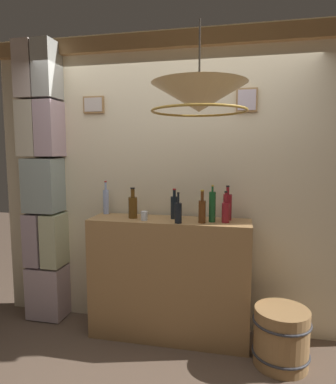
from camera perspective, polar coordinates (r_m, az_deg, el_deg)
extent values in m
cube|color=beige|center=(3.20, 1.21, 1.47)|extent=(3.57, 0.08, 2.77)
cube|color=#9E7547|center=(3.27, 1.05, 24.34)|extent=(3.57, 0.10, 0.14)
cube|color=#9E7547|center=(3.40, -12.45, 14.22)|extent=(0.21, 0.03, 0.16)
cube|color=beige|center=(3.39, -12.57, 14.25)|extent=(0.18, 0.01, 0.13)
cube|color=#9E7547|center=(3.10, 13.19, 14.92)|extent=(0.18, 0.03, 0.20)
cube|color=#C2B4C0|center=(3.09, 13.20, 14.96)|extent=(0.15, 0.01, 0.17)
cube|color=#B6A0A7|center=(3.80, -19.40, -15.39)|extent=(0.36, 0.32, 0.52)
cube|color=#A5919B|center=(3.69, -21.04, -7.28)|extent=(0.17, 0.32, 0.52)
cube|color=#BCC096|center=(3.59, -18.42, -7.56)|extent=(0.17, 0.32, 0.52)
cube|color=#90A09A|center=(3.54, -20.11, 1.14)|extent=(0.33, 0.32, 0.52)
cube|color=beige|center=(3.59, -21.80, 9.83)|extent=(0.19, 0.32, 0.52)
cube|color=#B89DA8|center=(3.48, -19.12, 10.04)|extent=(0.19, 0.32, 0.52)
cube|color=#C0ADA3|center=(3.66, -22.20, 18.35)|extent=(0.18, 0.32, 0.52)
cube|color=#AAABA4|center=(3.56, -19.48, 18.81)|extent=(0.18, 0.32, 0.52)
cube|color=#9E7547|center=(3.13, 0.20, -14.50)|extent=(1.43, 0.38, 1.09)
cylinder|color=#5E3315|center=(2.84, 5.78, -3.35)|extent=(0.06, 0.06, 0.19)
cylinder|color=#5E3315|center=(2.82, 5.82, -0.67)|extent=(0.03, 0.03, 0.08)
cylinder|color=#B7932D|center=(2.81, 5.83, 0.25)|extent=(0.03, 0.03, 0.01)
cylinder|color=black|center=(3.00, 1.08, -2.66)|extent=(0.07, 0.07, 0.20)
cylinder|color=black|center=(2.98, 1.08, -0.21)|extent=(0.03, 0.03, 0.06)
cylinder|color=maroon|center=(2.97, 1.08, 0.47)|extent=(0.03, 0.03, 0.01)
cylinder|color=#A0B4E2|center=(3.28, -10.46, -1.67)|extent=(0.05, 0.05, 0.23)
cylinder|color=#A0B4E2|center=(3.26, -10.52, 0.98)|extent=(0.02, 0.02, 0.07)
cylinder|color=maroon|center=(3.26, -10.53, 1.74)|extent=(0.02, 0.02, 0.01)
cylinder|color=maroon|center=(2.88, 9.72, -3.50)|extent=(0.06, 0.06, 0.17)
cylinder|color=maroon|center=(2.86, 9.77, -0.99)|extent=(0.02, 0.02, 0.09)
cylinder|color=black|center=(2.85, 9.79, 0.02)|extent=(0.02, 0.02, 0.01)
cylinder|color=#5B3B14|center=(3.04, -5.96, -2.65)|extent=(0.08, 0.08, 0.19)
cylinder|color=#5B3B14|center=(3.02, -6.00, -0.17)|extent=(0.04, 0.04, 0.07)
cylinder|color=black|center=(3.01, -6.01, 0.65)|extent=(0.04, 0.04, 0.01)
cylinder|color=#1A5126|center=(2.88, 7.50, -2.52)|extent=(0.06, 0.06, 0.26)
cylinder|color=#1A5126|center=(2.86, 7.55, 0.50)|extent=(0.02, 0.02, 0.05)
cylinder|color=#B7932D|center=(2.85, 7.56, 1.08)|extent=(0.02, 0.02, 0.01)
cylinder|color=maroon|center=(2.98, 10.02, -2.55)|extent=(0.08, 0.08, 0.23)
cylinder|color=maroon|center=(2.96, 10.08, 0.23)|extent=(0.03, 0.03, 0.06)
cylinder|color=black|center=(2.95, 10.09, 0.96)|extent=(0.03, 0.03, 0.01)
cylinder|color=black|center=(2.81, 1.74, -3.58)|extent=(0.06, 0.06, 0.17)
cylinder|color=black|center=(2.79, 1.75, -1.08)|extent=(0.02, 0.02, 0.08)
cylinder|color=black|center=(2.79, 1.75, -0.17)|extent=(0.02, 0.02, 0.01)
cylinder|color=silver|center=(2.94, -4.04, -4.04)|extent=(0.06, 0.06, 0.08)
cone|color=beige|center=(2.18, 5.29, 15.63)|extent=(0.60, 0.60, 0.18)
cylinder|color=black|center=(2.24, 5.37, 22.64)|extent=(0.01, 0.01, 0.38)
torus|color=#AD8433|center=(2.17, 5.26, 13.50)|extent=(0.61, 0.61, 0.02)
cylinder|color=#9E7547|center=(3.04, 18.61, -22.21)|extent=(0.42, 0.42, 0.46)
torus|color=#333338|center=(2.98, 18.71, -20.04)|extent=(0.45, 0.45, 0.02)
torus|color=#333338|center=(3.10, 18.51, -24.30)|extent=(0.45, 0.45, 0.02)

